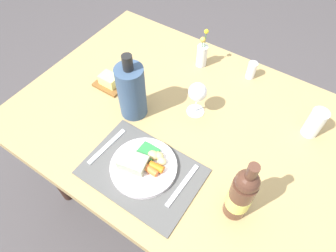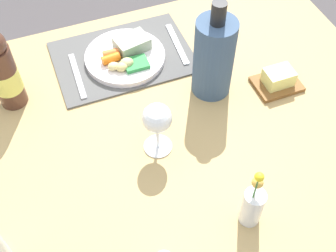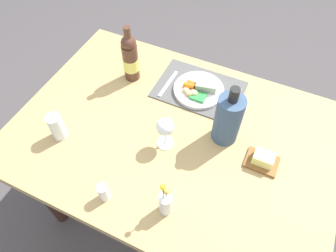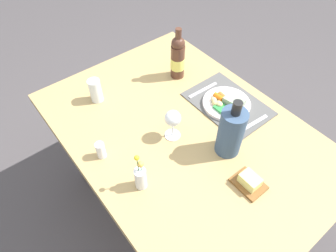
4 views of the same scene
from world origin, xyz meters
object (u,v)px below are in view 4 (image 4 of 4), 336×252
at_px(wine_bottle, 178,58).
at_px(salt_shaker, 101,150).
at_px(dinner_plate, 227,103).
at_px(water_tumbler, 96,92).
at_px(fork, 253,124).
at_px(wine_glass, 173,119).
at_px(knife, 203,90).
at_px(dining_table, 184,142).
at_px(flower_vase, 141,177).
at_px(cooler_bottle, 231,132).
at_px(butter_dish, 249,182).

xyz_separation_m(wine_bottle, salt_shaker, (-0.22, 0.61, -0.08)).
xyz_separation_m(dinner_plate, water_tumbler, (0.45, 0.49, 0.03)).
xyz_separation_m(fork, wine_glass, (0.19, 0.34, 0.10)).
bearing_deg(knife, dining_table, 121.63).
bearing_deg(dinner_plate, knife, 6.31).
distance_m(dinner_plate, flower_vase, 0.61).
relative_size(dinner_plate, flower_vase, 1.22).
distance_m(water_tumbler, wine_glass, 0.46).
relative_size(wine_bottle, cooler_bottle, 0.99).
height_order(knife, wine_bottle, wine_bottle).
bearing_deg(dinner_plate, salt_shaker, 79.26).
relative_size(knife, wine_glass, 1.21).
bearing_deg(flower_vase, dinner_plate, -80.10).
bearing_deg(dinner_plate, wine_glass, 86.40).
distance_m(knife, wine_glass, 0.36).
xyz_separation_m(water_tumbler, cooler_bottle, (-0.64, -0.29, 0.07)).
xyz_separation_m(knife, wine_glass, (-0.13, 0.32, 0.10)).
bearing_deg(fork, dining_table, 60.92).
bearing_deg(dinner_plate, water_tumbler, 47.46).
distance_m(dining_table, salt_shaker, 0.42).
height_order(dinner_plate, flower_vase, flower_vase).
distance_m(knife, salt_shaker, 0.63).
xyz_separation_m(butter_dish, flower_vase, (0.27, 0.34, 0.04)).
bearing_deg(wine_bottle, water_tumbler, 76.59).
xyz_separation_m(dining_table, butter_dish, (-0.38, -0.02, 0.11)).
relative_size(water_tumbler, butter_dish, 0.96).
relative_size(wine_bottle, butter_dish, 2.23).
bearing_deg(wine_bottle, knife, -172.62).
xyz_separation_m(cooler_bottle, salt_shaker, (0.31, 0.45, -0.08)).
distance_m(dinner_plate, wine_bottle, 0.36).
distance_m(fork, cooler_bottle, 0.23).
height_order(knife, flower_vase, flower_vase).
bearing_deg(wine_bottle, fork, -174.70).
bearing_deg(wine_bottle, dinner_plate, -173.10).
bearing_deg(butter_dish, wine_glass, 11.48).
xyz_separation_m(salt_shaker, flower_vase, (-0.23, -0.05, 0.02)).
height_order(fork, salt_shaker, salt_shaker).
height_order(dining_table, flower_vase, flower_vase).
height_order(butter_dish, flower_vase, flower_vase).
xyz_separation_m(dining_table, wine_glass, (0.01, 0.06, 0.20)).
bearing_deg(cooler_bottle, dinner_plate, -45.31).
height_order(dining_table, wine_glass, wine_glass).
bearing_deg(flower_vase, fork, -96.03).
bearing_deg(cooler_bottle, wine_bottle, -15.95).
distance_m(dining_table, water_tumbler, 0.51).
bearing_deg(water_tumbler, salt_shaker, 153.61).
bearing_deg(fork, butter_dish, 132.25).
distance_m(knife, wine_bottle, 0.22).
xyz_separation_m(wine_glass, cooler_bottle, (-0.21, -0.14, 0.01)).
distance_m(wine_bottle, butter_dish, 0.75).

